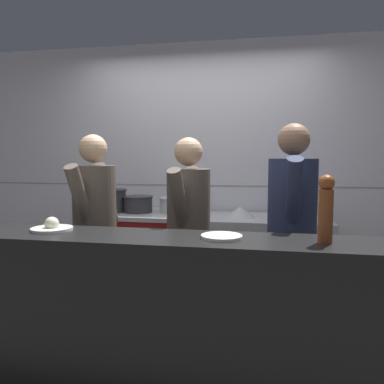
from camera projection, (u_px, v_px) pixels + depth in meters
The scene contains 16 objects.
ground_plane at pixel (169, 369), 2.55m from camera, with size 14.00×14.00×0.00m, color #4C4742.
wall_back_tiled at pixel (203, 171), 3.89m from camera, with size 8.00×0.06×2.60m.
oven_range at pixel (143, 258), 3.67m from camera, with size 1.00×0.71×0.91m.
prep_counter at pixel (263, 265), 3.46m from camera, with size 1.18×0.65×0.89m.
pass_counter at pixel (172, 321), 2.17m from camera, with size 3.10×0.45×0.99m.
stock_pot at pixel (111, 200), 3.62m from camera, with size 0.30×0.30×0.22m.
sauce_pot at pixel (138, 204), 3.58m from camera, with size 0.29×0.29×0.16m.
braising_pot at pixel (175, 204), 3.58m from camera, with size 0.31×0.31×0.14m.
mixing_bowl_steel at pixel (240, 212), 3.42m from camera, with size 0.28×0.28×0.10m.
chefs_knife at pixel (293, 220), 3.24m from camera, with size 0.39×0.04×0.02m.
plated_dish_main at pixel (52, 227), 2.31m from camera, with size 0.25×0.25×0.09m.
plated_dish_appetiser at pixel (222, 237), 2.09m from camera, with size 0.23×0.23×0.02m.
pepper_mill at pixel (326, 207), 1.95m from camera, with size 0.08×0.08×0.36m.
chef_head_cook at pixel (95, 228), 2.88m from camera, with size 0.35×0.71×1.61m.
chef_sous at pixel (189, 232), 2.78m from camera, with size 0.36×0.69×1.58m.
chef_line at pixel (292, 229), 2.64m from camera, with size 0.35×0.73×1.67m.
Camera 1 is at (0.60, -2.36, 1.44)m, focal length 35.00 mm.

